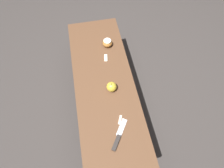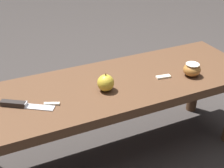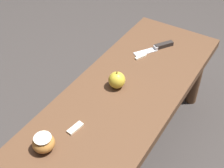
% 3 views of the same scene
% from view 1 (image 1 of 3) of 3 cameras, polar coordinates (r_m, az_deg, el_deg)
% --- Properties ---
extents(ground_plane, '(8.00, 8.00, 0.00)m').
position_cam_1_polar(ground_plane, '(1.60, -2.05, -6.36)').
color(ground_plane, '#383330').
extents(wooden_bench, '(1.26, 0.42, 0.40)m').
position_cam_1_polar(wooden_bench, '(1.29, -2.52, -0.60)').
color(wooden_bench, brown).
rests_on(wooden_bench, ground_plane).
extents(knife, '(0.19, 0.14, 0.02)m').
position_cam_1_polar(knife, '(1.10, 1.74, -17.42)').
color(knife, silver).
rests_on(knife, wooden_bench).
extents(apple_whole, '(0.07, 0.07, 0.08)m').
position_cam_1_polar(apple_whole, '(1.19, -0.15, -0.91)').
color(apple_whole, gold).
rests_on(apple_whole, wooden_bench).
extents(apple_cut, '(0.08, 0.08, 0.06)m').
position_cam_1_polar(apple_cut, '(1.42, -1.53, 13.25)').
color(apple_cut, '#B27233').
rests_on(apple_cut, wooden_bench).
extents(apple_slice_near_knife, '(0.06, 0.04, 0.01)m').
position_cam_1_polar(apple_slice_near_knife, '(1.13, 2.64, -11.62)').
color(apple_slice_near_knife, silver).
rests_on(apple_slice_near_knife, wooden_bench).
extents(apple_slice_center, '(0.07, 0.03, 0.01)m').
position_cam_1_polar(apple_slice_center, '(1.36, -2.03, 8.52)').
color(apple_slice_center, silver).
rests_on(apple_slice_center, wooden_bench).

